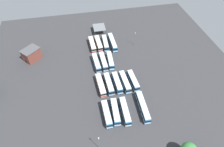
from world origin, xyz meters
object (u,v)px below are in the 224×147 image
(bus_row2_slot4, at_px, (96,63))
(bus_row1_slot1, at_px, (125,82))
(bus_row3_slot2, at_px, (105,43))
(bus_row0_slot2, at_px, (125,111))
(bus_row2_slot2, at_px, (110,60))
(bus_row0_slot4, at_px, (107,114))
(lamp_post_near_entrance, at_px, (99,143))
(bus_row1_slot0, at_px, (133,80))
(bus_row1_slot4, at_px, (101,85))
(bus_row1_slot2, at_px, (117,83))
(lamp_post_far_corner, at_px, (135,38))
(bus_row0_slot0, at_px, (143,107))
(bus_row2_slot3, at_px, (103,61))
(bus_row0_slot3, at_px, (115,112))
(bus_row3_slot4, at_px, (92,44))
(maintenance_shelter, at_px, (99,27))
(bus_row3_slot1, at_px, (112,42))
(bus_row1_slot3, at_px, (109,84))
(depot_building, at_px, (31,54))
(bus_row3_slot3, at_px, (99,43))

(bus_row2_slot4, bearing_deg, bus_row1_slot1, -144.64)
(bus_row2_slot4, height_order, bus_row3_slot2, same)
(bus_row1_slot1, xyz_separation_m, bus_row3_slot2, (31.22, 3.66, 0.00))
(bus_row0_slot2, height_order, bus_row2_slot2, same)
(bus_row0_slot4, relative_size, lamp_post_near_entrance, 1.46)
(bus_row1_slot0, relative_size, bus_row1_slot4, 0.95)
(bus_row1_slot2, height_order, bus_row2_slot2, same)
(bus_row0_slot2, relative_size, lamp_post_near_entrance, 1.56)
(lamp_post_far_corner, bearing_deg, bus_row3_slot2, 80.58)
(bus_row0_slot0, bearing_deg, bus_row1_slot1, 14.37)
(bus_row1_slot0, height_order, bus_row2_slot3, same)
(bus_row1_slot1, bearing_deg, bus_row0_slot2, 165.92)
(bus_row0_slot3, bearing_deg, bus_row0_slot4, 94.65)
(bus_row3_slot4, height_order, lamp_post_far_corner, lamp_post_far_corner)
(bus_row1_slot0, xyz_separation_m, bus_row1_slot4, (0.29, 15.54, 0.00))
(maintenance_shelter, bearing_deg, bus_row2_slot2, -177.99)
(bus_row1_slot4, relative_size, bus_row2_slot2, 1.06)
(bus_row0_slot4, xyz_separation_m, bus_row2_slot4, (31.21, -0.49, 0.00))
(bus_row0_slot3, height_order, bus_row2_slot2, same)
(bus_row3_slot1, bearing_deg, bus_row1_slot2, 172.19)
(bus_row0_slot0, distance_m, bus_row1_slot1, 15.81)
(bus_row1_slot3, relative_size, bus_row2_slot2, 1.03)
(bus_row2_slot4, distance_m, depot_building, 34.94)
(bus_row1_slot3, bearing_deg, bus_row0_slot2, -167.01)
(bus_row1_slot1, xyz_separation_m, bus_row1_slot2, (0.20, 3.70, -0.00))
(bus_row1_slot2, bearing_deg, bus_row1_slot1, -93.07)
(bus_row0_slot3, xyz_separation_m, bus_row3_slot3, (46.86, -0.44, 0.00))
(bus_row2_slot4, distance_m, maintenance_shelter, 30.57)
(bus_row1_slot4, distance_m, bus_row3_slot3, 31.60)
(bus_row0_slot0, distance_m, bus_row2_slot4, 34.49)
(bus_row0_slot2, distance_m, maintenance_shelter, 61.35)
(bus_row2_slot3, bearing_deg, bus_row0_slot0, -160.08)
(bus_row0_slot3, distance_m, bus_row1_slot0, 19.36)
(depot_building, distance_m, maintenance_shelter, 42.99)
(bus_row1_slot2, bearing_deg, maintenance_shelter, 1.41)
(bus_row2_slot3, height_order, lamp_post_near_entrance, lamp_post_near_entrance)
(bus_row3_slot1, height_order, maintenance_shelter, maintenance_shelter)
(bus_row0_slot0, bearing_deg, bus_row1_slot0, -0.39)
(bus_row2_slot3, bearing_deg, bus_row3_slot4, 13.55)
(bus_row1_slot1, bearing_deg, lamp_post_far_corner, -24.38)
(bus_row2_slot2, distance_m, bus_row3_slot4, 17.17)
(bus_row0_slot2, relative_size, bus_row1_slot2, 1.08)
(bus_row0_slot3, height_order, bus_row0_slot4, same)
(bus_row3_slot3, distance_m, depot_building, 36.67)
(bus_row2_slot2, distance_m, bus_row3_slot1, 15.57)
(bus_row3_slot4, bearing_deg, bus_row0_slot3, -176.04)
(bus_row0_slot2, bearing_deg, bus_row2_slot4, 12.89)
(bus_row2_slot4, bearing_deg, bus_row0_slot0, -154.09)
(bus_row0_slot3, bearing_deg, depot_building, 39.98)
(bus_row0_slot2, relative_size, depot_building, 1.19)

